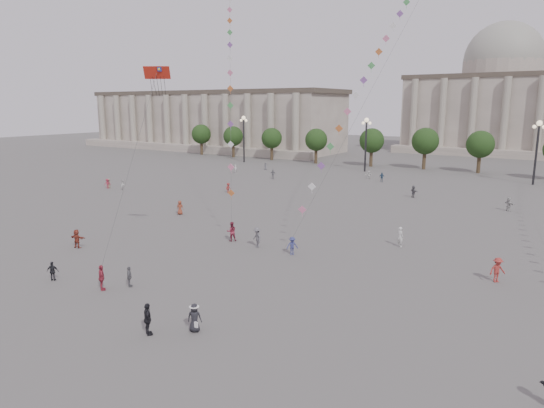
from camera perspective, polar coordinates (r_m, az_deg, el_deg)
The scene contains 32 objects.
ground at distance 33.16m, azimuth -12.33°, elevation -12.07°, with size 360.00×360.00×0.00m, color #54524F.
hall_west at distance 150.47m, azimuth -7.24°, elevation 9.72°, with size 84.00×26.22×17.20m.
hall_central at distance 151.90m, azimuth 25.18°, elevation 10.94°, with size 48.30×34.30×35.50m.
tree_row at distance 101.78m, azimuth 20.59°, elevation 6.50°, with size 137.12×5.12×8.00m.
lamp_post_far_west at distance 113.19m, azimuth -3.35°, elevation 8.65°, with size 2.00×0.90×10.65m.
lamp_post_mid_west at distance 98.46m, azimuth 11.01°, elevation 8.02°, with size 2.00×0.90×10.65m.
lamp_post_mid_east at distance 91.53m, azimuth 28.78°, elevation 6.55°, with size 2.00×0.90×10.65m.
person_crowd_0 at distance 86.38m, azimuth 12.78°, elevation 3.11°, with size 0.96×0.40×1.65m, color navy.
person_crowd_1 at distance 80.09m, azimuth -17.13°, elevation 2.18°, with size 0.74×0.58×1.52m, color silver.
person_crowd_2 at distance 81.76m, azimuth -18.80°, elevation 2.28°, with size 1.02×0.59×1.58m, color #9B2A3C.
person_crowd_4 at distance 89.30m, azimuth 11.31°, elevation 3.39°, with size 1.38×0.44×1.48m, color silver.
person_crowd_6 at distance 45.54m, azimuth -1.78°, elevation -3.94°, with size 1.24×0.71×1.92m, color #5B5A5E.
person_crowd_7 at distance 67.86m, azimuth 26.09°, elevation -0.01°, with size 1.64×0.52×1.77m, color #B3B3AF.
person_crowd_8 at distance 40.52m, azimuth 24.99°, elevation -7.05°, with size 1.24×0.71×1.92m, color maroon.
person_crowd_10 at distance 94.74m, azimuth -4.29°, elevation 4.12°, with size 0.63×0.42×1.74m, color beige.
person_crowd_12 at distance 72.79m, azimuth 16.31°, elevation 1.42°, with size 1.63×0.52×1.76m, color #5B5A5E.
person_crowd_13 at distance 47.27m, azimuth 14.85°, elevation -3.75°, with size 0.70×0.46×1.92m, color silver.
person_crowd_16 at distance 87.55m, azimuth 0.10°, elevation 3.53°, with size 1.01×0.42×1.72m, color slate.
person_crowd_17 at distance 73.81m, azimuth -5.17°, elevation 1.89°, with size 0.99×0.57×1.53m, color maroon.
person_crowd_18 at distance 100.11m, azimuth -0.76°, elevation 4.48°, with size 0.72×0.47×1.48m, color #5C5C60.
person_crowd_19 at distance 60.10m, azimuth -10.77°, elevation -0.41°, with size 0.84×0.55×1.72m, color brown.
person_crowd_21 at distance 82.23m, azimuth -18.65°, elevation 2.32°, with size 0.74×0.48×1.52m, color gray.
tourist_0 at distance 37.32m, azimuth -19.41°, elevation -8.19°, with size 1.11×0.46×1.89m, color #A12B3D.
tourist_1 at distance 29.74m, azimuth -14.41°, elevation -13.00°, with size 1.13×0.47×1.94m, color black.
tourist_2 at distance 48.91m, azimuth -21.98°, elevation -3.80°, with size 1.64×0.52×1.77m, color maroon.
tourist_3 at distance 37.45m, azimuth -16.44°, elevation -8.21°, with size 0.90×0.38×1.54m, color slate.
tourist_4 at distance 40.73m, azimuth -24.40°, elevation -7.21°, with size 0.88×0.37×1.50m, color black.
kite_flyer_0 at distance 47.74m, azimuth -4.78°, elevation -3.24°, with size 0.94×0.73×1.93m, color maroon.
kite_flyer_1 at distance 43.38m, azimuth 2.39°, elevation -4.93°, with size 1.06×0.61×1.64m, color navy.
hat_person at distance 29.61m, azimuth -9.11°, elevation -13.02°, with size 1.00×0.87×1.73m.
dragon_kite at distance 43.03m, azimuth -13.37°, elevation 13.74°, with size 2.41×5.26×16.96m.
kite_train_west at distance 70.06m, azimuth -4.99°, elevation 20.68°, with size 26.33×33.81×60.14m.
Camera 1 is at (21.95, -21.08, 13.17)m, focal length 32.00 mm.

